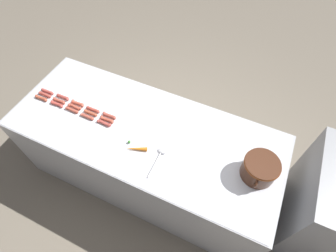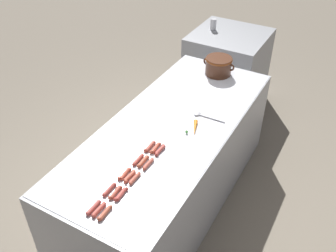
% 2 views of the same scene
% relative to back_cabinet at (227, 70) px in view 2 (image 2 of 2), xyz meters
% --- Properties ---
extents(ground_plane, '(20.00, 20.00, 0.00)m').
position_rel_back_cabinet_xyz_m(ground_plane, '(0.20, -1.73, -0.45)').
color(ground_plane, '#756B5B').
extents(griddle_counter, '(0.92, 2.27, 0.84)m').
position_rel_back_cabinet_xyz_m(griddle_counter, '(0.20, -1.73, -0.03)').
color(griddle_counter, '#ADAFB5').
rests_on(griddle_counter, ground_plane).
extents(back_cabinet, '(0.81, 0.81, 0.90)m').
position_rel_back_cabinet_xyz_m(back_cabinet, '(0.00, 0.00, 0.00)').
color(back_cabinet, '#939599').
rests_on(back_cabinet, ground_plane).
extents(hot_dog_0, '(0.03, 0.13, 0.03)m').
position_rel_back_cabinet_xyz_m(hot_dog_0, '(0.21, -2.71, 0.40)').
color(hot_dog_0, '#AF4941').
rests_on(hot_dog_0, griddle_counter).
extents(hot_dog_1, '(0.03, 0.13, 0.03)m').
position_rel_back_cabinet_xyz_m(hot_dog_1, '(0.20, -2.54, 0.40)').
color(hot_dog_1, '#AB483F').
rests_on(hot_dog_1, griddle_counter).
extents(hot_dog_2, '(0.04, 0.13, 0.03)m').
position_rel_back_cabinet_xyz_m(hot_dog_2, '(0.21, -2.38, 0.40)').
color(hot_dog_2, '#B74F3C').
rests_on(hot_dog_2, griddle_counter).
extents(hot_dog_3, '(0.03, 0.13, 0.03)m').
position_rel_back_cabinet_xyz_m(hot_dog_3, '(0.21, -2.22, 0.40)').
color(hot_dog_3, '#AD463A').
rests_on(hot_dog_3, griddle_counter).
extents(hot_dog_4, '(0.03, 0.13, 0.03)m').
position_rel_back_cabinet_xyz_m(hot_dog_4, '(0.20, -2.05, 0.40)').
color(hot_dog_4, '#AB4C3E').
rests_on(hot_dog_4, griddle_counter).
extents(hot_dog_5, '(0.03, 0.13, 0.03)m').
position_rel_back_cabinet_xyz_m(hot_dog_5, '(0.24, -2.70, 0.40)').
color(hot_dog_5, '#B64B3F').
rests_on(hot_dog_5, griddle_counter).
extents(hot_dog_6, '(0.03, 0.13, 0.03)m').
position_rel_back_cabinet_xyz_m(hot_dog_6, '(0.25, -2.54, 0.40)').
color(hot_dog_6, '#AB4D3B').
rests_on(hot_dog_6, griddle_counter).
extents(hot_dog_7, '(0.04, 0.13, 0.03)m').
position_rel_back_cabinet_xyz_m(hot_dog_7, '(0.25, -2.38, 0.40)').
color(hot_dog_7, '#B4513D').
rests_on(hot_dog_7, griddle_counter).
extents(hot_dog_8, '(0.03, 0.13, 0.03)m').
position_rel_back_cabinet_xyz_m(hot_dog_8, '(0.25, -2.21, 0.40)').
color(hot_dog_8, '#AE5239').
rests_on(hot_dog_8, griddle_counter).
extents(hot_dog_9, '(0.04, 0.13, 0.03)m').
position_rel_back_cabinet_xyz_m(hot_dog_9, '(0.25, -2.05, 0.40)').
color(hot_dog_9, '#AF4D39').
rests_on(hot_dog_9, griddle_counter).
extents(hot_dog_10, '(0.03, 0.13, 0.03)m').
position_rel_back_cabinet_xyz_m(hot_dog_10, '(0.29, -2.70, 0.40)').
color(hot_dog_10, '#B25038').
rests_on(hot_dog_10, griddle_counter).
extents(hot_dog_11, '(0.03, 0.13, 0.03)m').
position_rel_back_cabinet_xyz_m(hot_dog_11, '(0.29, -2.53, 0.40)').
color(hot_dog_11, '#B9463D').
rests_on(hot_dog_11, griddle_counter).
extents(hot_dog_12, '(0.03, 0.13, 0.03)m').
position_rel_back_cabinet_xyz_m(hot_dog_12, '(0.29, -2.38, 0.40)').
color(hot_dog_12, '#B1503D').
rests_on(hot_dog_12, griddle_counter).
extents(hot_dog_13, '(0.03, 0.13, 0.03)m').
position_rel_back_cabinet_xyz_m(hot_dog_13, '(0.29, -2.22, 0.40)').
color(hot_dog_13, '#B45141').
rests_on(hot_dog_13, griddle_counter).
extents(hot_dog_14, '(0.03, 0.13, 0.03)m').
position_rel_back_cabinet_xyz_m(hot_dog_14, '(0.29, -2.05, 0.40)').
color(hot_dog_14, '#AE463E').
rests_on(hot_dog_14, griddle_counter).
extents(bean_pot, '(0.32, 0.25, 0.17)m').
position_rel_back_cabinet_xyz_m(bean_pot, '(0.20, -0.80, 0.49)').
color(bean_pot, '#472616').
rests_on(bean_pot, griddle_counter).
extents(serving_spoon, '(0.27, 0.07, 0.02)m').
position_rel_back_cabinet_xyz_m(serving_spoon, '(0.36, -1.51, 0.40)').
color(serving_spoon, '#B7B7BC').
rests_on(serving_spoon, griddle_counter).
extents(carrot, '(0.09, 0.18, 0.03)m').
position_rel_back_cabinet_xyz_m(carrot, '(0.39, -1.70, 0.41)').
color(carrot, orange).
rests_on(carrot, griddle_counter).
extents(soda_can, '(0.07, 0.07, 0.13)m').
position_rel_back_cabinet_xyz_m(soda_can, '(-0.22, 0.01, 0.51)').
color(soda_can, '#BCBCC1').
rests_on(soda_can, back_cabinet).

